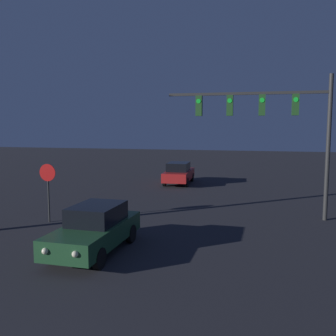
{
  "coord_description": "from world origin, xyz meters",
  "views": [
    {
      "loc": [
        3.38,
        -1.7,
        4.03
      ],
      "look_at": [
        0.0,
        12.08,
        2.42
      ],
      "focal_mm": 40.0,
      "sensor_mm": 36.0,
      "label": 1
    }
  ],
  "objects_px": {
    "car_far": "(179,173)",
    "stop_sign": "(48,182)",
    "car_near": "(95,229)",
    "traffic_signal_mast": "(273,118)"
  },
  "relations": [
    {
      "from": "car_near",
      "to": "stop_sign",
      "type": "relative_size",
      "value": 1.72
    },
    {
      "from": "stop_sign",
      "to": "car_far",
      "type": "bearing_deg",
      "value": 74.87
    },
    {
      "from": "car_far",
      "to": "traffic_signal_mast",
      "type": "relative_size",
      "value": 0.61
    },
    {
      "from": "car_near",
      "to": "stop_sign",
      "type": "xyz_separation_m",
      "value": [
        -3.48,
        2.98,
        0.96
      ]
    },
    {
      "from": "car_near",
      "to": "car_far",
      "type": "xyz_separation_m",
      "value": [
        -0.38,
        14.46,
        0.0
      ]
    },
    {
      "from": "traffic_signal_mast",
      "to": "stop_sign",
      "type": "distance_m",
      "value": 9.94
    },
    {
      "from": "car_near",
      "to": "traffic_signal_mast",
      "type": "height_order",
      "value": "traffic_signal_mast"
    },
    {
      "from": "car_far",
      "to": "stop_sign",
      "type": "bearing_deg",
      "value": -107.27
    },
    {
      "from": "car_far",
      "to": "stop_sign",
      "type": "xyz_separation_m",
      "value": [
        -3.1,
        -11.47,
        0.96
      ]
    },
    {
      "from": "traffic_signal_mast",
      "to": "car_near",
      "type": "bearing_deg",
      "value": -132.41
    }
  ]
}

